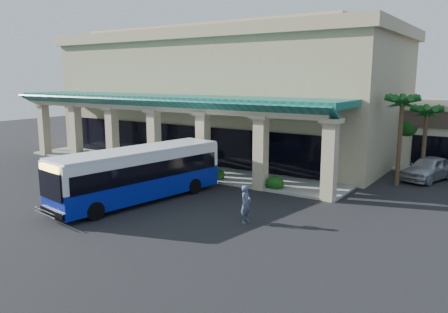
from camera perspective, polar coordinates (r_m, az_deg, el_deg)
The scene contains 10 objects.
ground at distance 24.57m, azimuth -4.33°, elevation -6.34°, with size 110.00×110.00×0.00m, color black.
main_building at distance 41.24m, azimuth 0.61°, elevation 8.44°, with size 30.80×14.80×11.35m, color tan, non-canonical shape.
arcade at distance 34.16m, azimuth -7.91°, elevation 3.19°, with size 30.00×6.20×5.70m, color #0E544B, non-canonical shape.
palm_0 at distance 30.32m, azimuth 22.00°, elevation 2.50°, with size 2.40×2.40×6.60m, color #124516, non-canonical shape.
palm_1 at distance 33.12m, azimuth 24.74°, elevation 2.20°, with size 2.40×2.40×5.80m, color #124516, non-canonical shape.
palm_2 at distance 44.90m, azimuth -22.18°, elevation 4.54°, with size 2.40×2.40×6.20m, color #124516, non-canonical shape.
broadleaf_tree at distance 38.41m, azimuth 22.97°, elevation 2.58°, with size 2.60×2.60×4.81m, color #113D0E, non-canonical shape.
transit_bus at distance 25.36m, azimuth -11.00°, elevation -2.41°, with size 2.55×10.95×3.06m, color #0B1D98, non-canonical shape.
pedestrian at distance 21.45m, azimuth 2.87°, elevation -6.21°, with size 0.68×0.45×1.86m, color #46536D.
car_silver at distance 33.27m, azimuth 25.18°, elevation -1.41°, with size 1.97×4.89×1.67m, color #AAABB3.
Camera 1 is at (14.62, -18.46, 7.03)m, focal length 35.00 mm.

